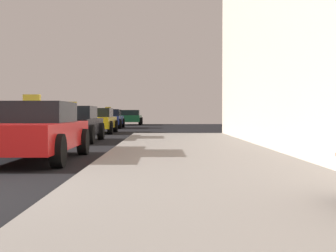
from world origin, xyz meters
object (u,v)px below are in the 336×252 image
Objects in this scene: car_black at (71,123)px; car_yellow at (96,120)px; car_green at (130,117)px; car_blue at (108,119)px; car_red at (30,130)px.

car_black reaches higher than car_yellow.
car_green is at bearing -92.10° from car_yellow.
car_green is (0.91, 9.16, -0.00)m from car_blue.
car_black is 7.46m from car_yellow.
car_blue reaches higher than car_green.
car_yellow is at bearing -87.95° from car_red.
car_red is at bearing 92.05° from car_yellow.
car_red is 1.03× the size of car_green.
car_blue is 0.96× the size of car_green.
car_black is 1.02× the size of car_blue.
car_red is at bearing 93.31° from car_black.
car_red is 22.70m from car_blue.
car_green is at bearing -90.21° from car_red.
car_green is (0.64, 17.37, 0.00)m from car_yellow.
car_blue reaches higher than car_yellow.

